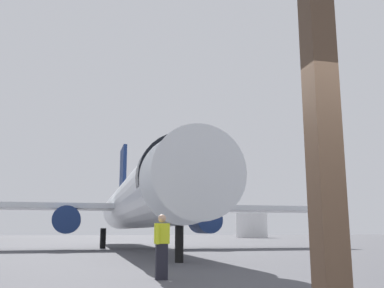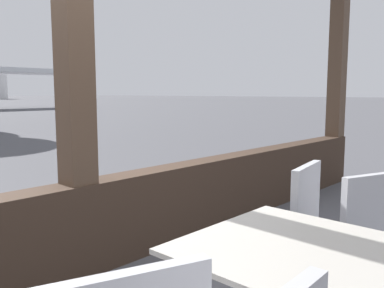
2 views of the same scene
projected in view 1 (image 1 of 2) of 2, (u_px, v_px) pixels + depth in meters
The scene contains 5 objects.
ground_plane at pixel (100, 245), 40.97m from camera, with size 220.00×220.00×0.00m, color #4C4C51.
window_frame at pixel (329, 228), 3.09m from camera, with size 8.63×0.24×3.74m.
airplane at pixel (140, 202), 32.24m from camera, with size 31.03×35.01×10.22m.
ground_crew_worker at pixel (162, 246), 12.08m from camera, with size 0.40×0.47×1.74m.
fuel_storage_tank at pixel (251, 225), 89.62m from camera, with size 6.40×6.40×4.85m, color white.
Camera 1 is at (-1.67, -2.83, 1.29)m, focal length 41.48 mm.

